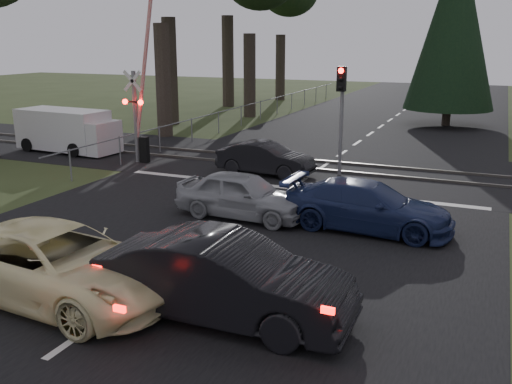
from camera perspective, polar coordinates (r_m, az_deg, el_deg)
The scene contains 16 objects.
ground at distance 12.95m, azimuth -8.82°, elevation -8.15°, with size 120.00×120.00×0.00m, color #303C1B.
road at distance 21.64m, azimuth 5.20°, elevation 1.49°, with size 14.00×100.00×0.01m, color black.
rail_corridor at distance 23.50m, azimuth 6.72°, elevation 2.54°, with size 120.00×8.00×0.01m, color black.
stop_line at distance 19.98m, azimuth 3.60°, elevation 0.40°, with size 13.00×0.35×0.00m, color silver.
rail_near at distance 22.75m, azimuth 6.15°, elevation 2.25°, with size 120.00×0.12×0.10m, color #59544C.
rail_far at distance 24.25m, azimuth 7.26°, elevation 3.02°, with size 120.00×0.12×0.10m, color #59544C.
crossing_signal at distance 24.28m, azimuth -11.53°, elevation 7.66°, with size 1.62×0.38×6.96m.
traffic_signal_center at distance 21.53m, azimuth 8.51°, elevation 8.89°, with size 0.32×0.48×4.10m.
conifer_tree at distance 36.16m, azimuth 19.23°, elevation 15.75°, with size 5.20×5.20×11.00m.
fence_left at distance 35.87m, azimuth -0.49°, elevation 6.96°, with size 0.10×36.00×1.20m, color slate, non-canonical shape.
cream_coupe at distance 12.06m, azimuth -19.18°, elevation -6.83°, with size 2.47×5.35×1.49m, color #FFF4B6.
dark_hatchback at distance 10.61m, azimuth -3.14°, elevation -8.72°, with size 1.68×4.81×1.58m, color black.
silver_car at distance 16.56m, azimuth -1.34°, elevation -0.31°, with size 1.60×3.97×1.35m, color #979A9E.
blue_sedan at distance 15.77m, azimuth 11.09°, elevation -1.41°, with size 1.87×4.60×1.33m, color navy.
dark_car_far at distance 21.90m, azimuth 0.96°, elevation 3.36°, with size 1.31×3.76×1.24m, color black.
white_van at distance 27.64m, azimuth -18.16°, elevation 5.83°, with size 5.05×2.17×1.93m.
Camera 1 is at (6.42, -10.04, 5.07)m, focal length 40.00 mm.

